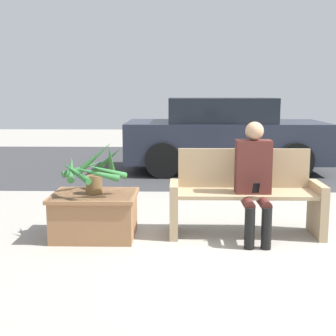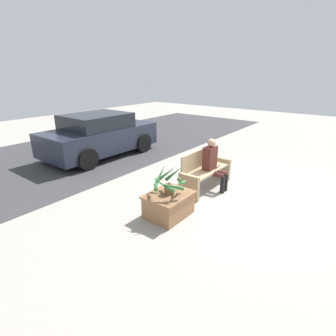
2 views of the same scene
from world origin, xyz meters
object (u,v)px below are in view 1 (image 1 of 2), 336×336
parked_car (224,135)px  person_seated (254,175)px  bench (245,195)px  planter_box (95,214)px  potted_plant (93,170)px

parked_car → person_seated: bearing=-91.2°
bench → person_seated: bearing=-71.0°
person_seated → bench: bearing=109.0°
planter_box → potted_plant: bearing=-118.3°
person_seated → planter_box: 1.77m
person_seated → potted_plant: 1.72m
bench → parked_car: bearing=87.9°
parked_car → potted_plant: bearing=-112.4°
person_seated → potted_plant: size_ratio=1.67×
potted_plant → parked_car: 4.75m
potted_plant → bench: bearing=5.5°
bench → potted_plant: 1.69m
planter_box → parked_car: bearing=67.6°
planter_box → potted_plant: potted_plant is taller
bench → planter_box: bearing=-174.7°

